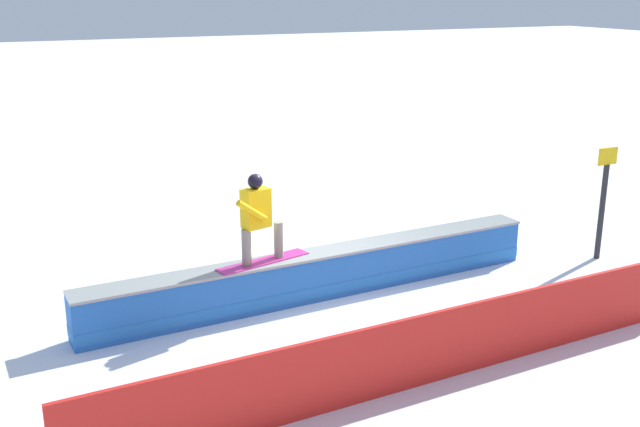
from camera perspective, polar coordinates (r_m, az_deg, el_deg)
The scene contains 5 objects.
ground_plane at distance 12.05m, azimuth 0.03°, elevation -6.19°, with size 120.00×120.00×0.00m, color white.
grind_box at distance 11.92m, azimuth 0.03°, elevation -4.71°, with size 7.65×0.89×0.74m.
snowboarder at distance 11.11m, azimuth -4.71°, elevation -0.21°, with size 1.54×0.65×1.37m.
safety_fence at distance 9.45m, azimuth 7.94°, elevation -10.06°, with size 8.81×0.06×0.93m, color red.
trail_marker at distance 14.21m, azimuth 20.48°, elevation 0.95°, with size 0.40×0.10×2.02m.
Camera 1 is at (4.69, 10.05, 4.73)m, focal length 42.61 mm.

